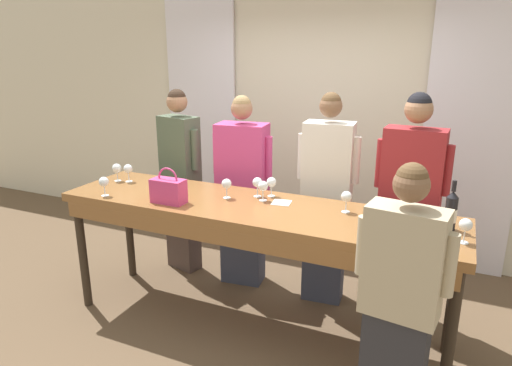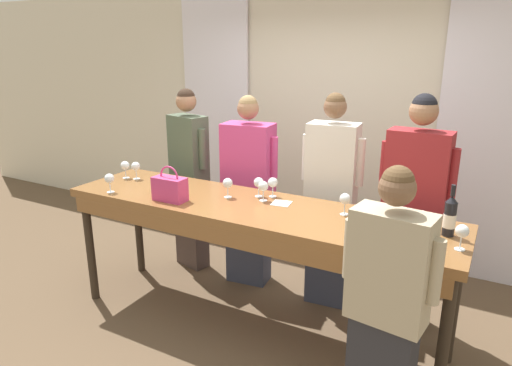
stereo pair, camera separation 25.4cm
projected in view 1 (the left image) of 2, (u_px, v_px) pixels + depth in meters
ground_plane at (252, 325)px, 3.69m from camera, size 18.00×18.00×0.00m
wall_back at (323, 121)px, 4.87m from camera, size 12.00×0.06×2.80m
curtain_panel_left at (202, 119)px, 5.40m from camera, size 0.87×0.03×2.69m
curtain_panel_right at (471, 138)px, 4.26m from camera, size 0.87×0.03×2.69m
tasting_bar at (251, 218)px, 3.40m from camera, size 3.03×0.75×1.04m
wine_bottle at (451, 211)px, 2.90m from camera, size 0.08×0.08×0.33m
handbag at (168, 190)px, 3.42m from camera, size 0.26×0.13×0.27m
wine_glass_front_left at (466, 225)px, 2.71m from camera, size 0.08×0.08×0.16m
wine_glass_front_mid at (104, 182)px, 3.57m from camera, size 0.08×0.08×0.16m
wine_glass_front_right at (257, 183)px, 3.55m from camera, size 0.08×0.08×0.16m
wine_glass_center_left at (227, 184)px, 3.51m from camera, size 0.08×0.08×0.16m
wine_glass_center_mid at (160, 182)px, 3.57m from camera, size 0.08×0.08×0.16m
wine_glass_center_right at (271, 183)px, 3.56m from camera, size 0.08×0.08×0.16m
wine_glass_back_left at (424, 212)px, 2.92m from camera, size 0.08×0.08×0.16m
wine_glass_back_mid at (263, 187)px, 3.46m from camera, size 0.08×0.08×0.16m
wine_glass_back_right at (117, 169)px, 3.96m from camera, size 0.08×0.08×0.16m
wine_glass_near_host at (128, 169)px, 3.94m from camera, size 0.08×0.08×0.16m
wine_glass_by_bottle at (346, 197)px, 3.21m from camera, size 0.08×0.08×0.16m
napkin at (281, 203)px, 3.44m from camera, size 0.16×0.16×0.00m
guest_olive_jacket at (181, 179)px, 4.42m from camera, size 0.50×0.29×1.80m
guest_pink_top at (242, 192)px, 4.17m from camera, size 0.56×0.31×1.77m
guest_cream_sweater at (326, 199)px, 3.85m from camera, size 0.52×0.28×1.83m
guest_striped_shirt at (409, 208)px, 3.58m from camera, size 0.57×0.24×1.85m
host_pouring at (399, 304)px, 2.47m from camera, size 0.52×0.25×1.62m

